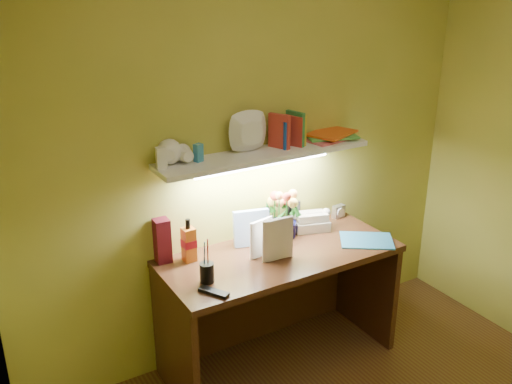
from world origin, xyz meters
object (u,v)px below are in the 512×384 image
at_px(desk, 279,308).
at_px(telephone, 311,219).
at_px(flower_bouquet, 282,212).
at_px(desk_clock, 339,211).
at_px(whisky_bottle, 189,240).

relative_size(desk, telephone, 6.55).
relative_size(flower_bouquet, desk_clock, 3.67).
bearing_deg(flower_bouquet, desk, -124.98).
xyz_separation_m(desk_clock, whisky_bottle, (-1.10, -0.05, 0.08)).
distance_m(desk, flower_bouquet, 0.58).
xyz_separation_m(desk, desk_clock, (0.61, 0.23, 0.42)).
bearing_deg(desk_clock, whisky_bottle, 176.82).
xyz_separation_m(flower_bouquet, telephone, (0.21, -0.01, -0.09)).
height_order(flower_bouquet, whisky_bottle, flower_bouquet).
bearing_deg(desk, whisky_bottle, 159.43).
height_order(desk, desk_clock, desk_clock).
distance_m(desk, telephone, 0.59).
xyz_separation_m(desk, telephone, (0.34, 0.18, 0.44)).
relative_size(desk, whisky_bottle, 5.53).
distance_m(telephone, whisky_bottle, 0.84).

